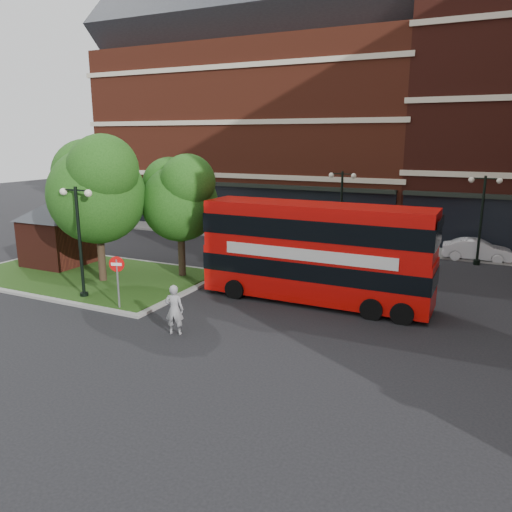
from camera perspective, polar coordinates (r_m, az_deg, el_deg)
The scene contains 15 objects.
ground at distance 20.13m, azimuth -8.07°, elevation -7.18°, with size 120.00×120.00×0.00m, color black.
pavement_far at distance 34.50m, azimuth 7.28°, elevation 1.65°, with size 44.00×3.00×0.12m, color slate.
terrace_far_left at distance 43.74m, azimuth 0.57°, elevation 13.38°, with size 26.00×12.00×14.00m, color maroon.
traffic_island at distance 27.22m, azimuth -18.67°, elevation -2.14°, with size 12.60×7.60×0.15m.
kiosk at distance 29.55m, azimuth -21.83°, elevation 3.27°, with size 6.51×6.51×3.60m.
tree_island_west at distance 25.12m, azimuth -17.83°, elevation 7.67°, with size 5.40×4.71×7.21m.
tree_island_east at distance 25.21m, azimuth -8.79°, elevation 6.91°, with size 4.46×3.90×6.29m.
lamp_island at distance 22.95m, azimuth -19.54°, elevation 2.08°, with size 1.72×0.36×5.00m.
lamp_far_left at distance 31.57m, azimuth 9.71°, elevation 5.57°, with size 1.72×0.36×5.00m.
lamp_far_right at distance 30.37m, azimuth 24.38°, elevation 4.26°, with size 1.72×0.36×5.00m.
bus at distance 21.52m, azimuth 6.84°, elevation 1.09°, with size 9.89×2.31×3.77m.
woman at distance 18.45m, azimuth -9.32°, elevation -6.07°, with size 0.68×0.45×1.87m, color gray.
car_silver at distance 33.91m, azimuth 4.95°, elevation 2.63°, with size 1.69×4.20×1.43m, color silver.
car_white at distance 31.84m, azimuth 23.93°, elevation 0.64°, with size 1.33×3.81×1.25m, color white.
no_entry_sign at distance 21.16m, azimuth -15.57°, elevation -1.80°, with size 0.63×0.24×2.33m.
Camera 1 is at (10.63, -15.58, 7.04)m, focal length 35.00 mm.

